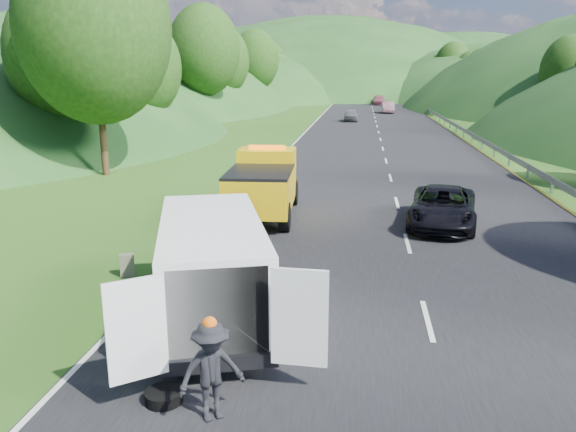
# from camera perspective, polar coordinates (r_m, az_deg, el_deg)

# --- Properties ---
(ground) EXTENTS (320.00, 320.00, 0.00)m
(ground) POSITION_cam_1_polar(r_m,az_deg,el_deg) (15.19, 1.76, -6.84)
(ground) COLOR #38661E
(ground) RESTS_ON ground
(road_surface) EXTENTS (14.00, 200.00, 0.02)m
(road_surface) POSITION_cam_1_polar(r_m,az_deg,el_deg) (54.39, 9.19, 8.40)
(road_surface) COLOR black
(road_surface) RESTS_ON ground
(guardrail) EXTENTS (0.06, 140.00, 1.52)m
(guardrail) POSITION_cam_1_polar(r_m,az_deg,el_deg) (67.41, 15.19, 9.20)
(guardrail) COLOR gray
(guardrail) RESTS_ON ground
(tree_line_left) EXTENTS (14.00, 140.00, 14.00)m
(tree_line_left) POSITION_cam_1_polar(r_m,az_deg,el_deg) (77.04, -8.07, 10.14)
(tree_line_left) COLOR #2D5519
(tree_line_left) RESTS_ON ground
(tree_line_right) EXTENTS (14.00, 140.00, 14.00)m
(tree_line_right) POSITION_cam_1_polar(r_m,az_deg,el_deg) (77.38, 23.94, 9.09)
(tree_line_right) COLOR #2D5519
(tree_line_right) RESTS_ON ground
(hills_backdrop) EXTENTS (201.00, 288.60, 44.00)m
(hills_backdrop) POSITION_cam_1_polar(r_m,az_deg,el_deg) (148.98, 9.59, 12.06)
(hills_backdrop) COLOR #2D5B23
(hills_backdrop) RESTS_ON ground
(tow_truck) EXTENTS (2.61, 6.27, 2.65)m
(tow_truck) POSITION_cam_1_polar(r_m,az_deg,el_deg) (21.87, -2.46, 3.29)
(tow_truck) COLOR black
(tow_truck) RESTS_ON ground
(white_van) EXTENTS (4.72, 7.23, 2.38)m
(white_van) POSITION_cam_1_polar(r_m,az_deg,el_deg) (12.72, -7.76, -4.79)
(white_van) COLOR black
(white_van) RESTS_ON ground
(woman) EXTENTS (0.60, 0.70, 1.60)m
(woman) POSITION_cam_1_polar(r_m,az_deg,el_deg) (16.93, -9.54, -4.77)
(woman) COLOR white
(woman) RESTS_ON ground
(child) EXTENTS (0.54, 0.55, 0.90)m
(child) POSITION_cam_1_polar(r_m,az_deg,el_deg) (14.85, -6.09, -7.43)
(child) COLOR #C8CA6B
(child) RESTS_ON ground
(worker) EXTENTS (1.26, 1.13, 1.69)m
(worker) POSITION_cam_1_polar(r_m,az_deg,el_deg) (9.83, -7.61, -19.73)
(worker) COLOR black
(worker) RESTS_ON ground
(suitcase) EXTENTS (0.45, 0.36, 0.63)m
(suitcase) POSITION_cam_1_polar(r_m,az_deg,el_deg) (16.23, -16.03, -4.81)
(suitcase) COLOR #64664C
(suitcase) RESTS_ON ground
(spare_tire) EXTENTS (0.65, 0.65, 0.20)m
(spare_tire) POSITION_cam_1_polar(r_m,az_deg,el_deg) (10.36, -12.46, -18.01)
(spare_tire) COLOR black
(spare_tire) RESTS_ON ground
(passing_suv) EXTENTS (3.11, 5.33, 1.39)m
(passing_suv) POSITION_cam_1_polar(r_m,az_deg,el_deg) (21.51, 15.32, -0.95)
(passing_suv) COLOR black
(passing_suv) RESTS_ON ground
(dist_car_a) EXTENTS (1.62, 4.03, 1.37)m
(dist_car_a) POSITION_cam_1_polar(r_m,az_deg,el_deg) (66.50, 6.42, 9.54)
(dist_car_a) COLOR #4D4E52
(dist_car_a) RESTS_ON ground
(dist_car_b) EXTENTS (1.61, 4.62, 1.52)m
(dist_car_b) POSITION_cam_1_polar(r_m,az_deg,el_deg) (80.83, 10.12, 10.25)
(dist_car_b) COLOR #714B53
(dist_car_b) RESTS_ON ground
(dist_car_c) EXTENTS (2.18, 5.36, 1.56)m
(dist_car_c) POSITION_cam_1_polar(r_m,az_deg,el_deg) (101.53, 9.22, 11.08)
(dist_car_c) COLOR #924956
(dist_car_c) RESTS_ON ground
(dist_car_d) EXTENTS (1.62, 4.03, 1.37)m
(dist_car_d) POSITION_cam_1_polar(r_m,az_deg,el_deg) (114.43, 7.72, 11.49)
(dist_car_d) COLOR brown
(dist_car_d) RESTS_ON ground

